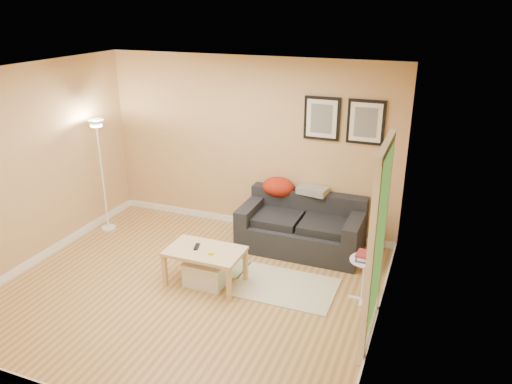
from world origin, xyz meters
TOP-DOWN VIEW (x-y plane):
  - floor at (0.00, 0.00)m, footprint 4.50×4.50m
  - ceiling at (0.00, 0.00)m, footprint 4.50×4.50m
  - wall_back at (0.00, 2.00)m, footprint 4.50×0.00m
  - wall_front at (0.00, -2.00)m, footprint 4.50×0.00m
  - wall_left at (-2.25, 0.00)m, footprint 0.00×4.00m
  - wall_right at (2.25, 0.00)m, footprint 0.00×4.00m
  - baseboard_back at (0.00, 1.99)m, footprint 4.50×0.02m
  - baseboard_left at (-2.24, 0.00)m, footprint 0.02×4.00m
  - baseboard_right at (2.24, 0.00)m, footprint 0.02×4.00m
  - sofa at (0.97, 1.53)m, footprint 1.70×0.90m
  - red_throw at (0.51, 1.83)m, footprint 0.48×0.36m
  - plaid_throw at (1.03, 1.85)m, footprint 0.45×0.32m
  - framed_print_left at (1.08, 1.98)m, footprint 0.50×0.04m
  - framed_print_right at (1.68, 1.98)m, footprint 0.50×0.04m
  - area_rug at (1.08, 0.47)m, footprint 1.25×0.85m
  - green_runner at (0.12, 0.66)m, footprint 0.70×0.50m
  - coffee_table at (0.13, 0.20)m, footprint 1.01×0.69m
  - remote_control at (0.01, 0.22)m, footprint 0.09×0.17m
  - tape_roll at (0.25, 0.13)m, footprint 0.07×0.07m
  - storage_bin at (0.15, 0.18)m, footprint 0.51×0.37m
  - side_table at (2.02, 0.53)m, footprint 0.36×0.36m
  - book_stack at (2.01, 0.54)m, footprint 0.24×0.28m
  - floor_lamp at (-2.00, 1.07)m, footprint 0.22×0.22m
  - doorway at (2.20, -0.15)m, footprint 0.12×1.01m

SIDE VIEW (x-z plane):
  - floor at x=0.00m, z-range 0.00..0.00m
  - area_rug at x=1.08m, z-range 0.00..0.01m
  - green_runner at x=0.12m, z-range 0.00..0.01m
  - baseboard_back at x=0.00m, z-range 0.00..0.10m
  - baseboard_left at x=-2.24m, z-range 0.00..0.10m
  - baseboard_right at x=2.24m, z-range 0.00..0.10m
  - storage_bin at x=0.15m, z-range 0.00..0.31m
  - coffee_table at x=0.13m, z-range 0.00..0.47m
  - side_table at x=2.02m, z-range 0.00..0.55m
  - sofa at x=0.97m, z-range 0.00..0.75m
  - remote_control at x=0.01m, z-range 0.47..0.49m
  - tape_roll at x=0.25m, z-range 0.47..0.50m
  - book_stack at x=2.01m, z-range 0.55..0.62m
  - red_throw at x=0.51m, z-range 0.63..0.91m
  - plaid_throw at x=1.03m, z-range 0.73..0.83m
  - floor_lamp at x=-2.00m, z-range -0.05..1.68m
  - doorway at x=2.20m, z-range -0.04..2.09m
  - wall_back at x=0.00m, z-range -0.95..3.55m
  - wall_front at x=0.00m, z-range -0.95..3.55m
  - wall_left at x=-2.25m, z-range -0.70..3.30m
  - wall_right at x=2.25m, z-range -0.70..3.30m
  - framed_print_left at x=1.08m, z-range 1.50..2.10m
  - framed_print_right at x=1.68m, z-range 1.50..2.10m
  - ceiling at x=0.00m, z-range 2.60..2.60m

